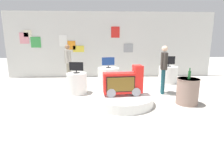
# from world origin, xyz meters

# --- Properties ---
(ground_plane) EXTENTS (30.00, 30.00, 0.00)m
(ground_plane) POSITION_xyz_m (0.00, 0.00, 0.00)
(ground_plane) COLOR #B2ADA3
(back_wall_display) EXTENTS (10.33, 0.13, 3.22)m
(back_wall_display) POSITION_xyz_m (-0.02, 4.41, 1.61)
(back_wall_display) COLOR silver
(back_wall_display) RESTS_ON ground
(main_display_pedestal) EXTENTS (1.81, 1.81, 0.26)m
(main_display_pedestal) POSITION_xyz_m (0.16, 0.35, 0.13)
(main_display_pedestal) COLOR silver
(main_display_pedestal) RESTS_ON ground
(novelty_firetruck_tv) EXTENTS (1.15, 0.49, 0.87)m
(novelty_firetruck_tv) POSITION_xyz_m (0.19, 0.35, 0.62)
(novelty_firetruck_tv) COLOR gray
(novelty_firetruck_tv) RESTS_ON main_display_pedestal
(display_pedestal_left_rear) EXTENTS (0.89, 0.89, 0.73)m
(display_pedestal_left_rear) POSITION_xyz_m (-0.18, 2.65, 0.36)
(display_pedestal_left_rear) COLOR silver
(display_pedestal_left_rear) RESTS_ON ground
(tv_on_left_rear) EXTENTS (0.57, 0.23, 0.46)m
(tv_on_left_rear) POSITION_xyz_m (-0.18, 2.64, 0.98)
(tv_on_left_rear) COLOR black
(tv_on_left_rear) RESTS_ON display_pedestal_left_rear
(display_pedestal_center_rear) EXTENTS (0.69, 0.69, 0.73)m
(display_pedestal_center_rear) POSITION_xyz_m (-1.33, 1.49, 0.36)
(display_pedestal_center_rear) COLOR silver
(display_pedestal_center_rear) RESTS_ON ground
(tv_on_center_rear) EXTENTS (0.49, 0.23, 0.38)m
(tv_on_center_rear) POSITION_xyz_m (-1.32, 1.49, 0.93)
(tv_on_center_rear) COLOR black
(tv_on_center_rear) RESTS_ON display_pedestal_center_rear
(display_pedestal_right_rear) EXTENTS (0.81, 0.81, 0.73)m
(display_pedestal_right_rear) POSITION_xyz_m (2.46, 2.94, 0.36)
(display_pedestal_right_rear) COLOR silver
(display_pedestal_right_rear) RESTS_ON ground
(tv_on_right_rear) EXTENTS (0.54, 0.24, 0.44)m
(tv_on_right_rear) POSITION_xyz_m (2.46, 2.93, 0.96)
(tv_on_right_rear) COLOR black
(tv_on_right_rear) RESTS_ON display_pedestal_right_rear
(side_table_round) EXTENTS (0.63, 0.63, 0.76)m
(side_table_round) POSITION_xyz_m (2.05, 0.23, 0.39)
(side_table_round) COLOR gray
(side_table_round) RESTS_ON ground
(bottle_on_side_table) EXTENTS (0.07, 0.07, 0.32)m
(bottle_on_side_table) POSITION_xyz_m (2.03, 0.18, 0.89)
(bottle_on_side_table) COLOR #195926
(bottle_on_side_table) RESTS_ON side_table_round
(shopper_browsing_near_truck) EXTENTS (0.21, 0.56, 1.67)m
(shopper_browsing_near_truck) POSITION_xyz_m (-1.93, 3.16, 0.98)
(shopper_browsing_near_truck) COLOR gray
(shopper_browsing_near_truck) RESTS_ON ground
(shopper_browsing_rear) EXTENTS (0.29, 0.55, 1.66)m
(shopper_browsing_rear) POSITION_xyz_m (1.69, 1.33, 0.98)
(shopper_browsing_rear) COLOR #194751
(shopper_browsing_rear) RESTS_ON ground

